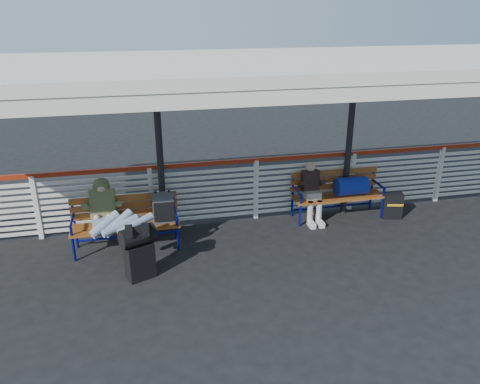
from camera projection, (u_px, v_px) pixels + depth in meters
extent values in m
plane|color=black|center=(285.00, 266.00, 7.57)|extent=(60.00, 60.00, 0.00)
cube|color=silver|center=(256.00, 190.00, 9.07)|extent=(12.00, 0.04, 1.04)
cube|color=#98260D|center=(256.00, 160.00, 8.84)|extent=(12.00, 0.06, 0.08)
cube|color=silver|center=(274.00, 64.00, 7.24)|extent=(12.60, 3.60, 0.16)
cube|color=silver|center=(315.00, 91.00, 5.70)|extent=(12.60, 0.06, 0.30)
cylinder|color=black|center=(160.00, 153.00, 8.23)|extent=(0.12, 0.12, 3.00)
cylinder|color=black|center=(349.00, 141.00, 8.96)|extent=(0.12, 0.12, 3.00)
cube|color=black|center=(140.00, 261.00, 7.15)|extent=(0.48, 0.39, 0.57)
cylinder|color=black|center=(138.00, 236.00, 6.99)|extent=(0.60, 0.47, 0.29)
cube|color=#9F5B1E|center=(126.00, 226.00, 7.91)|extent=(1.80, 0.50, 0.04)
cube|color=#9F5B1E|center=(124.00, 206.00, 8.05)|extent=(1.80, 0.10, 0.40)
cylinder|color=navy|center=(74.00, 249.00, 7.64)|extent=(0.04, 0.04, 0.45)
cylinder|color=navy|center=(178.00, 238.00, 7.99)|extent=(0.04, 0.04, 0.45)
cylinder|color=navy|center=(75.00, 224.00, 7.98)|extent=(0.04, 0.04, 0.90)
cylinder|color=navy|center=(175.00, 215.00, 8.33)|extent=(0.04, 0.04, 0.90)
cube|color=#43464A|center=(163.00, 208.00, 7.96)|extent=(0.36, 0.22, 0.50)
cube|color=#9F5B1E|center=(338.00, 197.00, 9.13)|extent=(1.80, 0.50, 0.04)
cube|color=#9F5B1E|center=(334.00, 179.00, 9.26)|extent=(1.80, 0.10, 0.40)
cylinder|color=navy|center=(300.00, 215.00, 8.86)|extent=(0.04, 0.04, 0.45)
cylinder|color=navy|center=(382.00, 207.00, 9.20)|extent=(0.04, 0.04, 0.45)
cylinder|color=navy|center=(293.00, 195.00, 9.20)|extent=(0.04, 0.04, 0.90)
cylinder|color=navy|center=(372.00, 188.00, 9.54)|extent=(0.04, 0.04, 0.90)
cylinder|color=navy|center=(351.00, 186.00, 9.10)|extent=(0.61, 0.36, 0.36)
cube|color=#98ACCD|center=(104.00, 222.00, 7.85)|extent=(0.36, 0.26, 0.18)
cube|color=#4B562E|center=(103.00, 203.00, 7.94)|extent=(0.42, 0.38, 0.53)
sphere|color=#4B562E|center=(101.00, 186.00, 7.92)|extent=(0.28, 0.28, 0.28)
sphere|color=tan|center=(101.00, 187.00, 7.89)|extent=(0.21, 0.21, 0.21)
cube|color=black|center=(129.00, 231.00, 6.87)|extent=(0.11, 0.27, 0.10)
cube|color=black|center=(145.00, 230.00, 6.92)|extent=(0.11, 0.27, 0.10)
cube|color=#B0AA9F|center=(312.00, 195.00, 8.98)|extent=(0.30, 0.24, 0.16)
cube|color=black|center=(310.00, 181.00, 9.02)|extent=(0.32, 0.23, 0.42)
sphere|color=tan|center=(311.00, 167.00, 8.93)|extent=(0.19, 0.19, 0.19)
cylinder|color=#B0AA9F|center=(310.00, 213.00, 8.91)|extent=(0.11, 0.11, 0.46)
cylinder|color=#B0AA9F|center=(319.00, 212.00, 8.95)|extent=(0.11, 0.11, 0.46)
cube|color=silver|center=(311.00, 224.00, 8.89)|extent=(0.10, 0.24, 0.10)
cube|color=silver|center=(320.00, 223.00, 8.93)|extent=(0.10, 0.24, 0.10)
cube|color=black|center=(392.00, 205.00, 9.20)|extent=(0.41, 0.29, 0.52)
cube|color=gold|center=(395.00, 205.00, 9.08)|extent=(0.31, 0.09, 0.04)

